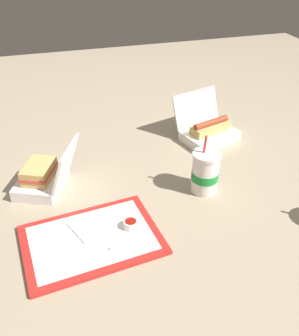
# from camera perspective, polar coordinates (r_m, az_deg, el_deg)

# --- Properties ---
(ground_plane) EXTENTS (3.20, 3.20, 0.00)m
(ground_plane) POSITION_cam_1_polar(r_m,az_deg,el_deg) (1.26, -0.94, -2.44)
(ground_plane) COLOR gray
(food_tray) EXTENTS (0.40, 0.30, 0.01)m
(food_tray) POSITION_cam_1_polar(r_m,az_deg,el_deg) (1.06, -8.80, -10.73)
(food_tray) COLOR red
(food_tray) RESTS_ON ground_plane
(ketchup_cup) EXTENTS (0.04, 0.04, 0.02)m
(ketchup_cup) POSITION_cam_1_polar(r_m,az_deg,el_deg) (1.07, -2.88, -8.53)
(ketchup_cup) COLOR white
(ketchup_cup) RESTS_ON food_tray
(napkin_stack) EXTENTS (0.13, 0.13, 0.00)m
(napkin_stack) POSITION_cam_1_polar(r_m,az_deg,el_deg) (1.09, -8.92, -8.72)
(napkin_stack) COLOR white
(napkin_stack) RESTS_ON food_tray
(plastic_fork) EXTENTS (0.11, 0.04, 0.00)m
(plastic_fork) POSITION_cam_1_polar(r_m,az_deg,el_deg) (1.02, -2.92, -12.11)
(plastic_fork) COLOR white
(plastic_fork) RESTS_ON food_tray
(clamshell_hotdog_right) EXTENTS (0.25, 0.24, 0.17)m
(clamshell_hotdog_right) POSITION_cam_1_polar(r_m,az_deg,el_deg) (1.52, 8.92, 5.70)
(clamshell_hotdog_right) COLOR white
(clamshell_hotdog_right) RESTS_ON ground_plane
(clamshell_sandwich_back) EXTENTS (0.24, 0.23, 0.17)m
(clamshell_sandwich_back) POSITION_cam_1_polar(r_m,az_deg,el_deg) (1.26, -15.89, -1.37)
(clamshell_sandwich_back) COLOR white
(clamshell_sandwich_back) RESTS_ON ground_plane
(soda_cup_front) EXTENTS (0.09, 0.09, 0.20)m
(soda_cup_front) POSITION_cam_1_polar(r_m,az_deg,el_deg) (1.21, 8.47, -0.69)
(soda_cup_front) COLOR white
(soda_cup_front) RESTS_ON ground_plane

